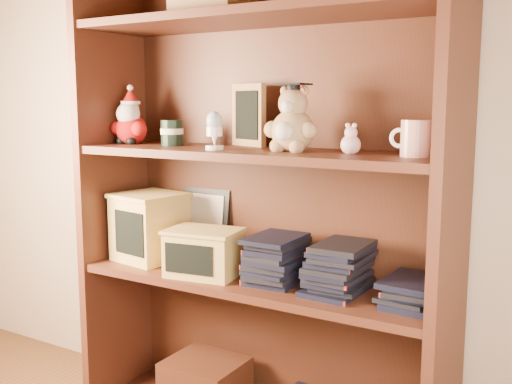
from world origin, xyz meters
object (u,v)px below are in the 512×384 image
Objects in this scene: grad_teddy_bear at (292,125)px; teacher_mug at (415,138)px; treats_box at (150,226)px; bookcase at (264,203)px.

grad_teddy_bear is 1.86× the size of teacher_mug.
teacher_mug is 0.45× the size of treats_box.
teacher_mug is at bearing 0.98° from grad_teddy_bear.
grad_teddy_bear reaches higher than treats_box.
teacher_mug reaches higher than treats_box.
bookcase is at bearing 174.04° from teacher_mug.
treats_box is (-0.43, -0.05, -0.11)m from bookcase.
bookcase is 0.28m from grad_teddy_bear.
treats_box is at bearing -179.94° from teacher_mug.
bookcase is 0.44m from treats_box.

